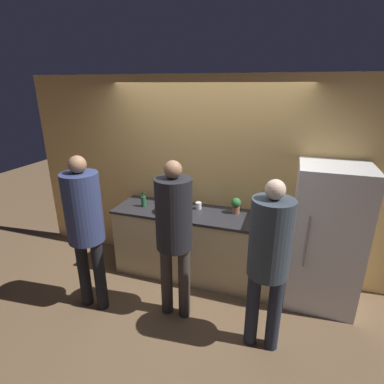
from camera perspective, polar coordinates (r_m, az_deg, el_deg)
ground_plane at (r=4.03m, az=-0.71°, el=-18.02°), size 14.00×14.00×0.00m
wall_back at (r=4.03m, az=2.48°, el=2.86°), size 5.20×0.06×2.60m
counter at (r=4.07m, az=1.02°, el=-9.77°), size 2.19×0.68×0.93m
refrigerator at (r=3.76m, az=24.09°, el=-7.84°), size 0.75×0.70×1.68m
person_left at (r=3.41m, az=-19.77°, el=-5.06°), size 0.39×0.39×1.81m
person_center at (r=3.10m, az=-3.42°, el=-6.65°), size 0.38×0.38×1.79m
person_right at (r=2.82m, az=14.45°, el=-11.10°), size 0.38×0.38×1.74m
fruit_bowl at (r=3.86m, az=-4.74°, el=-3.19°), size 0.28×0.28×0.12m
utensil_crock at (r=3.92m, az=13.29°, el=-2.85°), size 0.12×0.12×0.30m
bottle_green at (r=4.06m, az=-9.22°, el=-1.69°), size 0.06×0.06×0.20m
bottle_dark at (r=3.92m, az=-0.84°, el=-2.09°), size 0.07×0.07×0.22m
cup_white at (r=3.94m, az=1.25°, el=-2.61°), size 0.08×0.08×0.09m
potted_plant at (r=3.83m, az=8.36°, el=-2.45°), size 0.13×0.13×0.20m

